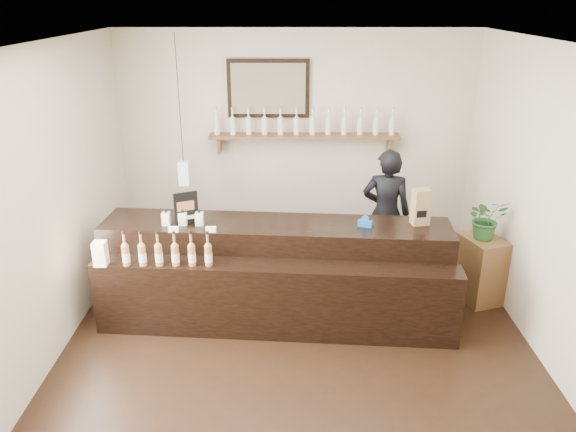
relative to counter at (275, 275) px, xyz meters
The scene contains 10 objects.
ground 0.77m from the counter, 67.85° to the right, with size 5.00×5.00×0.00m, color black.
room_shell 1.38m from the counter, 67.85° to the right, with size 5.00×5.00×5.00m.
back_wall_decor 2.22m from the counter, 87.37° to the left, with size 2.66×0.96×1.69m.
counter is the anchor object (origin of this frame).
promo_sign 1.14m from the counter, behind, with size 0.23×0.12×0.34m.
paper_bag 1.64m from the counter, ahead, with size 0.19×0.16×0.37m.
tape_dispenser 1.07m from the counter, ahead, with size 0.15×0.10×0.12m.
side_cabinet 2.26m from the counter, ahead, with size 0.51×0.60×0.74m.
potted_plant 2.31m from the counter, ahead, with size 0.40×0.35×0.45m, color #285E25.
shopkeeper 1.66m from the counter, 37.52° to the left, with size 0.64×0.42×1.75m, color black.
Camera 1 is at (-0.08, -4.59, 3.16)m, focal length 35.00 mm.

